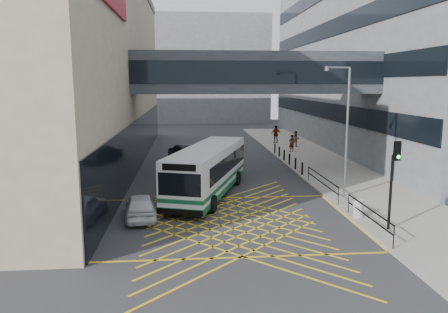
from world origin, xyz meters
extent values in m
plane|color=#333335|center=(0.00, 0.00, 0.00)|extent=(120.00, 120.00, 0.00)
cube|color=black|center=(-5.96, 16.00, 2.00)|extent=(0.10, 41.50, 4.00)
cube|color=slate|center=(24.00, 24.00, 10.00)|extent=(24.00, 44.00, 20.00)
cube|color=black|center=(11.96, 24.00, 4.00)|extent=(0.10, 43.50, 1.60)
cube|color=black|center=(11.96, 24.00, 8.00)|extent=(0.10, 43.50, 1.60)
cube|color=black|center=(11.96, 24.00, 12.00)|extent=(0.10, 43.50, 1.60)
cube|color=slate|center=(-2.00, 60.00, 9.00)|extent=(28.00, 16.00, 18.00)
cube|color=#33383D|center=(3.00, 12.00, 7.50)|extent=(20.00, 4.00, 3.00)
cube|color=black|center=(3.00, 9.98, 7.50)|extent=(19.50, 0.06, 1.60)
cube|color=black|center=(3.00, 14.02, 7.50)|extent=(19.50, 0.06, 1.60)
cube|color=gray|center=(9.00, 15.00, 0.08)|extent=(6.00, 54.00, 0.16)
cube|color=gold|center=(0.00, 0.00, 0.00)|extent=(12.00, 9.00, 0.01)
cube|color=silver|center=(-0.87, 5.25, 1.63)|extent=(5.57, 10.76, 2.59)
cube|color=#105130|center=(-0.87, 5.25, 0.50)|extent=(5.61, 10.81, 0.33)
cube|color=#105130|center=(-0.87, 5.25, 1.01)|extent=(5.63, 10.82, 0.21)
cube|color=black|center=(-0.69, 5.79, 1.96)|extent=(5.20, 9.51, 1.01)
cube|color=black|center=(-2.51, 0.26, 1.87)|extent=(2.12, 0.76, 1.15)
cube|color=black|center=(-2.51, 0.24, 2.73)|extent=(1.66, 0.59, 0.34)
cube|color=silver|center=(-0.87, 5.25, 2.93)|extent=(5.52, 10.67, 0.10)
cube|color=black|center=(-2.51, 0.24, 0.48)|extent=(2.31, 0.84, 0.29)
cube|color=black|center=(0.77, 10.25, 0.48)|extent=(2.31, 0.84, 0.29)
cylinder|color=black|center=(-3.09, 2.34, 0.48)|extent=(0.55, 0.99, 0.96)
cylinder|color=black|center=(-0.80, 1.59, 0.48)|extent=(0.55, 0.99, 0.96)
cylinder|color=black|center=(-1.06, 8.54, 0.48)|extent=(0.55, 0.99, 0.96)
cylinder|color=black|center=(1.23, 7.78, 0.48)|extent=(0.55, 0.99, 0.96)
imported|color=silver|center=(-4.50, 0.95, 0.65)|extent=(2.16, 4.28, 1.31)
imported|color=black|center=(-2.36, 17.46, 0.73)|extent=(3.42, 4.99, 1.45)
imported|color=gray|center=(0.80, 17.24, 0.68)|extent=(2.34, 4.58, 1.37)
cylinder|color=black|center=(7.06, -2.15, 1.89)|extent=(0.16, 0.16, 3.46)
cube|color=black|center=(7.13, -2.36, 3.82)|extent=(0.33, 0.27, 0.86)
sphere|color=#19E533|center=(7.16, -2.46, 3.57)|extent=(0.21, 0.21, 0.16)
cylinder|color=slate|center=(7.14, 3.82, 3.90)|extent=(0.18, 0.18, 7.48)
cube|color=slate|center=(6.41, 3.64, 7.64)|extent=(1.47, 0.46, 0.09)
cylinder|color=slate|center=(5.69, 3.46, 7.56)|extent=(0.32, 0.32, 0.23)
cylinder|color=#ADA89E|center=(6.35, -0.28, 0.60)|extent=(0.51, 0.51, 0.87)
cube|color=black|center=(6.15, -2.00, 1.11)|extent=(0.05, 5.00, 0.05)
cube|color=black|center=(6.15, -2.00, 0.71)|extent=(0.05, 5.00, 0.05)
cube|color=black|center=(6.15, 5.00, 1.11)|extent=(0.05, 6.00, 0.05)
cube|color=black|center=(6.15, 5.00, 0.71)|extent=(0.05, 6.00, 0.05)
cylinder|color=black|center=(6.15, -4.50, 0.66)|extent=(0.04, 0.04, 1.00)
cylinder|color=black|center=(6.15, 0.50, 0.66)|extent=(0.04, 0.04, 1.00)
cylinder|color=black|center=(6.15, 2.00, 0.66)|extent=(0.04, 0.04, 1.00)
cylinder|color=black|center=(6.15, 8.00, 0.66)|extent=(0.04, 0.04, 1.00)
cylinder|color=black|center=(6.25, 10.00, 0.61)|extent=(0.14, 0.14, 0.90)
cylinder|color=black|center=(6.25, 12.00, 0.61)|extent=(0.14, 0.14, 0.90)
cylinder|color=black|center=(6.25, 14.00, 0.61)|extent=(0.14, 0.14, 0.90)
cylinder|color=black|center=(6.25, 16.00, 0.61)|extent=(0.14, 0.14, 0.90)
cylinder|color=black|center=(6.25, 18.00, 0.61)|extent=(0.14, 0.14, 0.90)
cylinder|color=black|center=(6.25, 20.00, 0.61)|extent=(0.14, 0.14, 0.90)
imported|color=gray|center=(8.00, 20.60, 0.99)|extent=(0.80, 0.73, 1.66)
imported|color=gray|center=(9.23, 23.73, 0.98)|extent=(0.80, 0.47, 1.63)
imported|color=gray|center=(7.75, 26.82, 1.14)|extent=(1.17, 0.59, 1.96)
camera|label=1|loc=(-2.10, -20.64, 6.79)|focal=35.00mm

